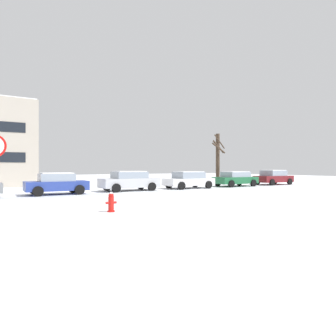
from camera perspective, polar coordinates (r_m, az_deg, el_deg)
The scene contains 9 objects.
ground_plane at distance 13.25m, azimuth -27.05°, elevation -7.63°, with size 120.00×120.00×0.00m, color white.
road_surface at distance 16.23m, azimuth -27.93°, elevation -6.20°, with size 80.00×8.01×0.00m.
fire_hydrant at distance 12.27m, azimuth -10.76°, elevation -6.35°, with size 0.44×0.30×0.80m.
parked_car_blue at distance 21.02m, azimuth -20.40°, elevation -2.76°, with size 3.89×2.02×1.43m.
parked_car_silver at distance 22.99m, azimuth -7.35°, elevation -2.42°, with size 4.43×2.15×1.50m.
parked_car_white at distance 25.46m, azimuth 3.95°, elevation -2.24°, with size 4.25×2.16×1.44m.
parked_car_green at distance 28.87m, azimuth 12.69°, elevation -1.99°, with size 4.30×2.09×1.40m.
parked_car_maroon at distance 32.83m, azimuth 19.41°, elevation -1.66°, with size 4.18×2.11×1.51m.
tree_far_mid at distance 30.56m, azimuth 9.45°, elevation 1.91°, with size 1.30×1.15×5.17m.
Camera 1 is at (-1.08, -13.09, 1.78)m, focal length 32.08 mm.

